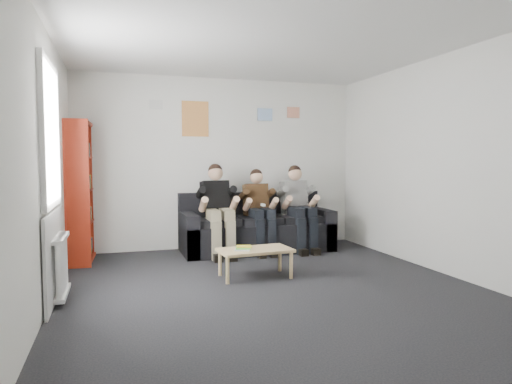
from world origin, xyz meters
TOP-DOWN VIEW (x-y plane):
  - room_shell at (0.00, 0.00)m, footprint 5.00×5.00m
  - sofa at (0.46, 2.06)m, footprint 2.30×0.94m
  - bookshelf at (-2.08, 2.01)m, footprint 0.29×0.87m
  - coffee_table at (-0.04, 0.48)m, footprint 0.86×0.47m
  - game_cases at (-0.19, 0.47)m, footprint 0.21×0.19m
  - person_left at (-0.18, 1.86)m, footprint 0.40×0.86m
  - person_middle at (0.46, 1.86)m, footprint 0.36×0.78m
  - person_right at (1.10, 1.86)m, footprint 0.39×0.83m
  - radiator at (-2.15, 0.20)m, footprint 0.10×0.64m
  - window at (-2.22, 0.20)m, footprint 0.05×1.30m
  - poster_large at (-0.40, 2.49)m, footprint 0.42×0.01m
  - poster_blue at (0.75, 2.49)m, footprint 0.25×0.01m
  - poster_pink at (1.25, 2.49)m, footprint 0.22×0.01m
  - poster_sign at (-1.00, 2.49)m, footprint 0.20×0.01m

SIDE VIEW (x-z plane):
  - coffee_table at x=-0.04m, z-range 0.13..0.47m
  - sofa at x=0.46m, z-range -0.12..0.76m
  - radiator at x=-2.15m, z-range 0.05..0.65m
  - game_cases at x=-0.19m, z-range 0.34..0.39m
  - person_middle at x=0.46m, z-range 0.01..1.28m
  - person_right at x=1.10m, z-range 0.01..1.33m
  - person_left at x=-0.18m, z-range 0.00..1.35m
  - bookshelf at x=-2.08m, z-range 0.00..1.93m
  - window at x=-2.22m, z-range -0.15..2.21m
  - room_shell at x=0.00m, z-range -1.15..3.85m
  - poster_large at x=-0.40m, z-range 1.77..2.32m
  - poster_blue at x=0.75m, z-range 2.05..2.25m
  - poster_pink at x=1.25m, z-range 2.11..2.29m
  - poster_sign at x=-1.00m, z-range 2.18..2.32m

